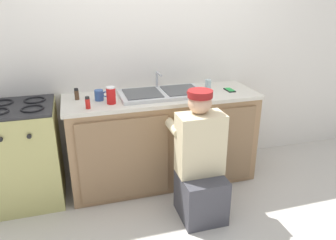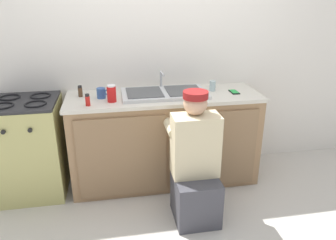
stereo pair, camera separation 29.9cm
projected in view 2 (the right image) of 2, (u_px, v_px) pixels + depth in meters
The scene contains 13 objects.
ground_plane at pixel (170, 193), 3.17m from camera, with size 12.00×12.00×0.00m, color beige.
back_wall at pixel (158, 52), 3.31m from camera, with size 6.00×0.10×2.50m, color silver.
counter_cabinet at pixel (165, 140), 3.28m from camera, with size 1.81×0.62×0.87m.
countertop at pixel (164, 96), 3.12m from camera, with size 1.85×0.62×0.03m, color beige.
sink_double_basin at pixel (164, 93), 3.11m from camera, with size 0.80×0.44×0.19m.
stove_range at pixel (30, 147), 3.07m from camera, with size 0.59×0.62×0.93m.
plumber_person at pixel (195, 168), 2.70m from camera, with size 0.42×0.61×1.10m.
coffee_mug at pixel (102, 93), 3.00m from camera, with size 0.13×0.08×0.09m.
water_glass at pixel (213, 86), 3.22m from camera, with size 0.06×0.06×0.10m.
spice_bottle_pepper at pixel (80, 91), 3.04m from camera, with size 0.04×0.04×0.10m.
cell_phone at pixel (234, 92), 3.18m from camera, with size 0.07×0.14×0.01m.
soda_cup_red at pixel (112, 94), 2.89m from camera, with size 0.08×0.08×0.15m.
spice_bottle_red at pixel (88, 100), 2.80m from camera, with size 0.04×0.04×0.10m.
Camera 2 is at (-0.50, -2.65, 1.82)m, focal length 35.00 mm.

